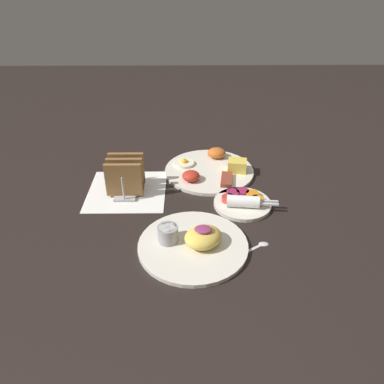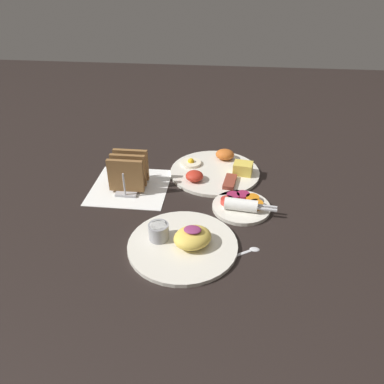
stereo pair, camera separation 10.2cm
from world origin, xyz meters
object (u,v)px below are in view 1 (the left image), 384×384
Objects in this scene: plate_condiments at (242,202)px; toast_rack at (125,176)px; plate_foreground at (193,242)px; plate_breakfast at (210,169)px.

toast_rack is (-0.32, 0.07, 0.04)m from plate_condiments.
plate_condiments is 0.22m from plate_foreground.
toast_rack reaches higher than plate_breakfast.
toast_rack is at bearing -156.30° from plate_breakfast.
toast_rack reaches higher than plate_condiments.
plate_foreground is at bearing -99.47° from plate_breakfast.
plate_foreground is 2.21× the size of toast_rack.
toast_rack reaches higher than plate_foreground.
plate_breakfast is 2.37× the size of toast_rack.
plate_breakfast is 1.07× the size of plate_foreground.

